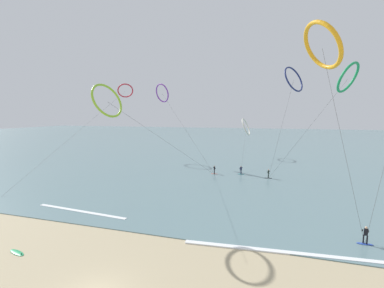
% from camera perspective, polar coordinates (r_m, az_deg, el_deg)
% --- Properties ---
extents(sea_water, '(400.00, 200.00, 0.08)m').
position_cam_1_polar(sea_water, '(122.19, 10.85, 1.13)').
color(sea_water, slate).
rests_on(sea_water, ground).
extents(surfer_cobalt, '(1.40, 0.64, 1.70)m').
position_cam_1_polar(surfer_cobalt, '(28.74, 35.15, -17.06)').
color(surfer_cobalt, '#2647B7').
rests_on(surfer_cobalt, ground).
extents(surfer_charcoal, '(1.40, 0.62, 1.70)m').
position_cam_1_polar(surfer_charcoal, '(48.39, 17.22, -6.69)').
color(surfer_charcoal, black).
rests_on(surfer_charcoal, ground).
extents(surfer_coral, '(1.40, 0.59, 1.70)m').
position_cam_1_polar(surfer_coral, '(49.70, 5.19, -6.05)').
color(surfer_coral, '#EA7260').
rests_on(surfer_coral, ground).
extents(surfer_teal, '(1.40, 0.71, 1.70)m').
position_cam_1_polar(surfer_teal, '(50.16, 11.23, -6.04)').
color(surfer_teal, teal).
rests_on(surfer_teal, ground).
extents(kite_violet, '(17.89, 12.63, 19.54)m').
position_cam_1_polar(kite_violet, '(63.42, -6.89, 11.58)').
color(kite_violet, purple).
rests_on(kite_violet, ground).
extents(kite_crimson, '(5.15, 40.57, 20.58)m').
position_cam_1_polar(kite_crimson, '(74.22, -15.16, 11.79)').
color(kite_crimson, red).
rests_on(kite_crimson, ground).
extents(kite_emerald, '(12.18, 9.69, 19.09)m').
position_cam_1_polar(kite_emerald, '(41.81, 32.33, 12.81)').
color(kite_emerald, '#199351').
rests_on(kite_emerald, ground).
extents(kite_ivory, '(3.11, 25.57, 10.89)m').
position_cam_1_polar(kite_ivory, '(71.80, 12.36, 3.89)').
color(kite_ivory, silver).
rests_on(kite_ivory, ground).
extents(kite_lime, '(10.85, 23.63, 15.65)m').
position_cam_1_polar(kite_lime, '(32.11, -18.93, 9.43)').
color(kite_lime, '#8CC62D').
rests_on(kite_lime, ground).
extents(kite_amber, '(6.30, 5.73, 20.72)m').
position_cam_1_polar(kite_amber, '(28.47, 27.87, 19.43)').
color(kite_amber, orange).
rests_on(kite_amber, ground).
extents(kite_navy, '(6.41, 5.55, 20.77)m').
position_cam_1_polar(kite_navy, '(50.57, 22.43, 13.65)').
color(kite_navy, navy).
rests_on(kite_navy, ground).
extents(surfboard_spare, '(1.97, 0.94, 0.20)m').
position_cam_1_polar(surfboard_spare, '(27.70, -35.39, -19.74)').
color(surfboard_spare, '#199351').
rests_on(surfboard_spare, ground).
extents(wave_crest_near, '(16.49, 1.62, 0.12)m').
position_cam_1_polar(wave_crest_near, '(24.48, 19.25, -22.40)').
color(wave_crest_near, white).
rests_on(wave_crest_near, ground).
extents(wave_crest_mid, '(13.06, 1.48, 0.12)m').
position_cam_1_polar(wave_crest_mid, '(34.14, -24.31, -14.03)').
color(wave_crest_mid, white).
rests_on(wave_crest_mid, ground).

